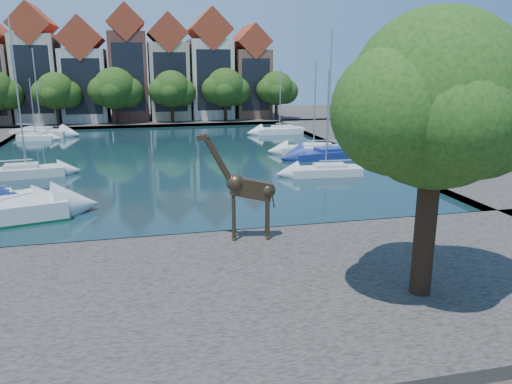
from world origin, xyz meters
TOP-DOWN VIEW (x-y plane):
  - ground at (0.00, 0.00)m, footprint 160.00×160.00m
  - water_basin at (0.00, 24.00)m, footprint 38.00×50.00m
  - near_quay at (0.00, -7.00)m, footprint 50.00×14.00m
  - far_quay at (0.00, 56.00)m, footprint 60.00×16.00m
  - right_quay at (25.00, 24.00)m, footprint 14.00×52.00m
  - plane_tree at (7.62, -9.01)m, footprint 8.32×6.40m
  - townhouse_west_mid at (-17.00, 55.99)m, footprint 5.94×9.18m
  - townhouse_west_inner at (-10.50, 55.99)m, footprint 6.43×9.18m
  - townhouse_center at (-4.00, 55.99)m, footprint 5.44×9.18m
  - townhouse_east_inner at (2.00, 55.99)m, footprint 5.94×9.18m
  - townhouse_east_mid at (8.50, 55.99)m, footprint 6.43×9.18m
  - townhouse_east_end at (15.00, 55.99)m, footprint 5.44×9.18m
  - far_tree_west at (-13.91, 50.49)m, footprint 6.76×5.20m
  - far_tree_mid_west at (-5.89, 50.49)m, footprint 7.80×6.00m
  - far_tree_mid_east at (2.10, 50.49)m, footprint 7.02×5.40m
  - far_tree_east at (10.11, 50.49)m, footprint 7.54×5.80m
  - far_tree_far_east at (18.09, 50.49)m, footprint 6.76×5.20m
  - giraffe_statue at (2.16, -1.48)m, footprint 3.76×0.90m
  - sailboat_left_a at (-12.00, 9.58)m, footprint 5.16×3.19m
  - sailboat_left_c at (-12.00, 18.05)m, footprint 6.02×2.79m
  - sailboat_left_d at (-15.00, 38.80)m, footprint 4.36×2.23m
  - sailboat_left_e at (-15.00, 42.50)m, footprint 7.54×4.84m
  - sailboat_right_a at (12.00, 13.11)m, footprint 5.96×2.44m
  - sailboat_right_b at (15.00, 20.45)m, footprint 7.42×3.45m
  - sailboat_right_c at (14.41, 22.91)m, footprint 6.95×3.67m
  - sailboat_right_d at (15.00, 37.76)m, footprint 6.35×2.55m

SIDE VIEW (x-z plane):
  - ground at x=0.00m, z-range 0.00..0.00m
  - water_basin at x=0.00m, z-range 0.00..0.08m
  - near_quay at x=0.00m, z-range 0.00..0.50m
  - far_quay at x=0.00m, z-range 0.00..0.50m
  - right_quay at x=25.00m, z-range 0.00..0.50m
  - sailboat_left_d at x=-15.00m, z-range -3.08..4.21m
  - sailboat_right_a at x=12.00m, z-range -3.67..4.84m
  - sailboat_right_b at x=15.00m, z-range -5.39..6.62m
  - sailboat_right_c at x=14.41m, z-range -3.96..5.22m
  - sailboat_right_d at x=15.00m, z-range -3.47..4.74m
  - sailboat_left_a at x=-12.00m, z-range -4.66..5.93m
  - sailboat_left_e at x=-15.00m, z-range -4.67..6.06m
  - sailboat_left_c at x=-12.00m, z-range -5.55..6.98m
  - giraffe_statue at x=2.16m, z-range 0.45..5.82m
  - far_tree_west at x=-13.91m, z-range 1.40..8.76m
  - far_tree_far_east at x=18.09m, z-range 1.40..8.76m
  - far_tree_mid_east at x=2.10m, z-range 1.37..8.89m
  - far_tree_east at x=10.11m, z-range 1.32..9.16m
  - far_tree_mid_west at x=-5.89m, z-range 1.29..9.29m
  - townhouse_east_end at x=15.00m, z-range -0.11..14.32m
  - townhouse_west_inner at x=-10.50m, z-range -0.22..14.92m
  - plane_tree at x=7.62m, z-range 2.36..12.98m
  - townhouse_east_inner at x=2.00m, z-range -0.16..15.63m
  - townhouse_east_mid at x=8.50m, z-range -0.22..16.43m
  - townhouse_west_mid at x=-17.00m, z-range -0.16..16.63m
  - townhouse_center at x=-4.00m, z-range -0.10..16.83m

